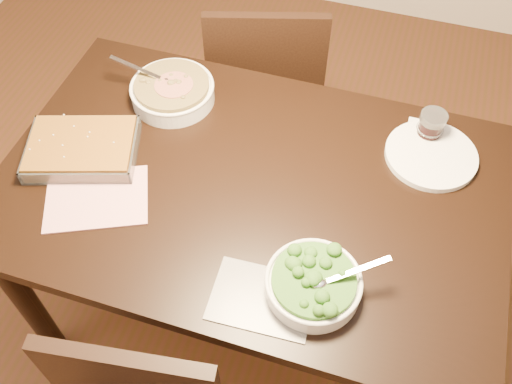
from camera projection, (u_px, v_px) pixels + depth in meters
The scene contains 11 objects.
ground at pixel (252, 305), 2.17m from camera, with size 4.00×4.00×0.00m, color #472C14.
table at pixel (250, 204), 1.65m from camera, with size 1.40×0.90×0.75m.
magazine_a at pixel (97, 199), 1.54m from camera, with size 0.27×0.20×0.01m, color #BE3652.
magazine_b at pixel (262, 298), 1.36m from camera, with size 0.24×0.17×0.00m, color #24242B.
coaster at pixel (427, 136), 1.68m from camera, with size 0.13×0.13×0.00m, color white.
stew_bowl at pixel (172, 91), 1.75m from camera, with size 0.29×0.26×0.10m.
broccoli_bowl at pixel (313, 283), 1.35m from camera, with size 0.25×0.23×0.09m.
baking_dish at pixel (82, 149), 1.62m from camera, with size 0.36×0.31×0.05m.
wine_tumbler at pixel (431, 125), 1.64m from camera, with size 0.08×0.08×0.09m.
dinner_plate at pixel (431, 155), 1.63m from camera, with size 0.26×0.26×0.02m, color white.
chair_far at pixel (265, 85), 2.19m from camera, with size 0.52×0.52×0.89m.
Camera 1 is at (0.31, -0.92, 1.99)m, focal length 40.00 mm.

